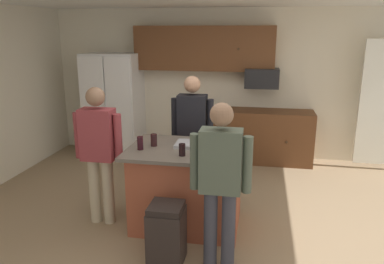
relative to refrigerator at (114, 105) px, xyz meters
name	(u,v)px	position (x,y,z in m)	size (l,w,h in m)	color
floor	(203,226)	(2.00, -2.38, -0.92)	(7.04, 7.04, 0.00)	#937A5B
back_wall	(227,84)	(2.00, 0.42, 0.38)	(6.40, 0.10, 2.60)	beige
cabinet_run_upper	(204,48)	(1.60, 0.22, 1.00)	(2.40, 0.38, 0.75)	brown
cabinet_run_lower	(259,136)	(2.60, 0.10, -0.47)	(1.80, 0.63, 0.90)	brown
refrigerator	(114,105)	(0.00, 0.00, 0.00)	(0.95, 0.76, 1.84)	white
microwave_over_range	(262,78)	(2.60, 0.12, 0.53)	(0.56, 0.40, 0.32)	black
kitchen_island	(187,186)	(1.81, -2.35, -0.44)	(1.33, 0.98, 0.94)	#9E4C33
person_guest_right	(192,128)	(1.72, -1.51, 0.03)	(0.57, 0.22, 1.65)	#232D4C
person_guest_by_door	(99,147)	(0.81, -2.48, 0.01)	(0.57, 0.22, 1.62)	tan
person_elder_center	(220,177)	(2.27, -3.10, 0.01)	(0.57, 0.22, 1.62)	#383842
tumbler_amber	(140,143)	(1.31, -2.49, 0.10)	(0.07, 0.07, 0.15)	black
glass_stout_tall	(154,140)	(1.42, -2.33, 0.09)	(0.07, 0.07, 0.14)	black
glass_dark_ale	(182,150)	(1.81, -2.62, 0.09)	(0.07, 0.07, 0.13)	black
mug_blue_stoneware	(219,151)	(2.19, -2.52, 0.07)	(0.12, 0.08, 0.09)	#4C6B99
serving_tray	(195,145)	(1.89, -2.27, 0.04)	(0.44, 0.30, 0.04)	#B7B7BC
trash_bin	(167,233)	(1.76, -3.12, -0.62)	(0.34, 0.34, 0.61)	black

